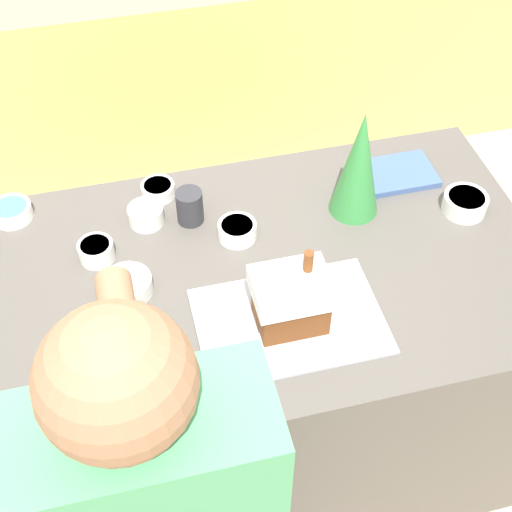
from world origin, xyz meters
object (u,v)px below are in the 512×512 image
at_px(gingerbread_house, 291,299).
at_px(candy_bowl_front_corner, 11,211).
at_px(candy_bowl_beside_tree, 146,214).
at_px(cookbook, 398,174).
at_px(candy_bowl_far_left, 128,285).
at_px(candy_bowl_far_right, 96,250).
at_px(decorative_tree, 359,164).
at_px(candy_bowl_near_tray_right, 158,189).
at_px(candy_bowl_near_tray_left, 465,203).
at_px(candy_bowl_center_rear, 237,230).
at_px(mug, 190,207).
at_px(baking_tray, 290,321).

bearing_deg(gingerbread_house, candy_bowl_front_corner, 140.39).
distance_m(candy_bowl_beside_tree, cookbook, 0.78).
xyz_separation_m(gingerbread_house, candy_bowl_far_left, (-0.38, 0.20, -0.06)).
height_order(candy_bowl_far_left, cookbook, candy_bowl_far_left).
distance_m(candy_bowl_far_right, candy_bowl_far_left, 0.16).
distance_m(decorative_tree, candy_bowl_near_tray_right, 0.60).
bearing_deg(candy_bowl_far_left, candy_bowl_front_corner, 129.02).
xyz_separation_m(candy_bowl_beside_tree, candy_bowl_near_tray_left, (0.91, -0.17, -0.00)).
bearing_deg(candy_bowl_front_corner, candy_bowl_center_rear, -20.79).
bearing_deg(candy_bowl_front_corner, mug, -15.06).
height_order(candy_bowl_near_tray_left, candy_bowl_front_corner, candy_bowl_near_tray_left).
bearing_deg(baking_tray, decorative_tree, 50.58).
bearing_deg(decorative_tree, mug, 171.71).
bearing_deg(candy_bowl_far_left, cookbook, 16.93).
bearing_deg(candy_bowl_near_tray_right, mug, -59.34).
height_order(decorative_tree, candy_bowl_far_left, decorative_tree).
bearing_deg(gingerbread_house, candy_bowl_beside_tree, 124.02).
relative_size(gingerbread_house, candy_bowl_near_tray_right, 2.15).
height_order(candy_bowl_far_right, candy_bowl_front_corner, candy_bowl_far_right).
bearing_deg(candy_bowl_near_tray_left, candy_bowl_beside_tree, 169.10).
bearing_deg(candy_bowl_far_left, candy_bowl_far_right, 116.24).
xyz_separation_m(candy_bowl_far_right, candy_bowl_front_corner, (-0.22, 0.22, -0.01)).
relative_size(candy_bowl_far_right, mug, 0.94).
xyz_separation_m(candy_bowl_far_right, candy_bowl_near_tray_right, (0.20, 0.21, -0.01)).
relative_size(baking_tray, candy_bowl_near_tray_right, 4.74).
distance_m(baking_tray, candy_bowl_beside_tree, 0.54).
xyz_separation_m(candy_bowl_near_tray_right, candy_bowl_front_corner, (-0.43, 0.01, 0.00)).
bearing_deg(candy_bowl_near_tray_left, candy_bowl_far_left, -175.76).
xyz_separation_m(candy_bowl_near_tray_right, candy_bowl_center_rear, (0.19, -0.23, 0.00)).
height_order(candy_bowl_far_left, mug, mug).
bearing_deg(baking_tray, candy_bowl_near_tray_right, 114.50).
bearing_deg(candy_bowl_center_rear, decorative_tree, 4.90).
bearing_deg(candy_bowl_beside_tree, candy_bowl_center_rear, -26.63).
relative_size(candy_bowl_front_corner, candy_bowl_center_rear, 1.07).
xyz_separation_m(candy_bowl_far_right, candy_bowl_center_rear, (0.39, -0.01, -0.00)).
relative_size(candy_bowl_center_rear, cookbook, 0.49).
relative_size(candy_bowl_beside_tree, cookbook, 0.46).
height_order(candy_bowl_beside_tree, candy_bowl_far_left, candy_bowl_beside_tree).
xyz_separation_m(gingerbread_house, candy_bowl_center_rear, (-0.06, 0.33, -0.06)).
bearing_deg(gingerbread_house, candy_bowl_near_tray_left, 24.25).
distance_m(candy_bowl_center_rear, cookbook, 0.55).
bearing_deg(cookbook, candy_bowl_near_tray_right, 172.80).
xyz_separation_m(decorative_tree, candy_bowl_near_tray_left, (0.31, -0.08, -0.14)).
bearing_deg(mug, candy_bowl_far_right, -162.58).
bearing_deg(baking_tray, candy_bowl_center_rear, 100.64).
bearing_deg(candy_bowl_near_tray_right, candy_bowl_near_tray_left, -18.07).
relative_size(cookbook, mug, 2.14).
distance_m(candy_bowl_beside_tree, candy_bowl_near_tray_left, 0.92).
bearing_deg(baking_tray, cookbook, 44.14).
bearing_deg(baking_tray, candy_bowl_front_corner, 140.36).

